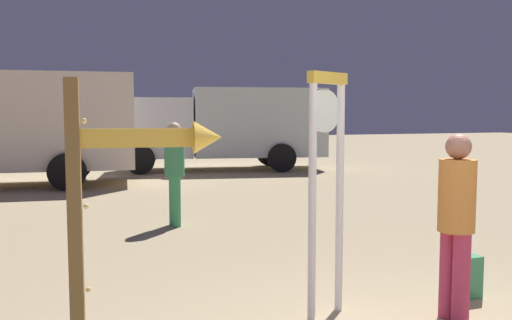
{
  "coord_description": "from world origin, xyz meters",
  "views": [
    {
      "loc": [
        -2.68,
        -2.67,
        1.8
      ],
      "look_at": [
        -0.18,
        4.02,
        1.2
      ],
      "focal_mm": 37.67,
      "sensor_mm": 36.0,
      "label": 1
    }
  ],
  "objects_px": {
    "arrow_sign": "(131,178)",
    "box_truck_near": "(233,125)",
    "backpack": "(464,277)",
    "person_distant": "(174,168)",
    "standing_clock": "(326,169)",
    "person_near_clock": "(456,217)"
  },
  "relations": [
    {
      "from": "person_near_clock",
      "to": "backpack",
      "type": "distance_m",
      "value": 0.98
    },
    {
      "from": "person_near_clock",
      "to": "backpack",
      "type": "xyz_separation_m",
      "value": [
        0.51,
        0.44,
        -0.71
      ]
    },
    {
      "from": "standing_clock",
      "to": "backpack",
      "type": "bearing_deg",
      "value": -2.81
    },
    {
      "from": "arrow_sign",
      "to": "person_near_clock",
      "type": "xyz_separation_m",
      "value": [
        2.72,
        -0.33,
        -0.42
      ]
    },
    {
      "from": "backpack",
      "to": "box_truck_near",
      "type": "relative_size",
      "value": 0.06
    },
    {
      "from": "person_near_clock",
      "to": "person_distant",
      "type": "xyz_separation_m",
      "value": [
        -1.45,
        4.85,
        0.03
      ]
    },
    {
      "from": "arrow_sign",
      "to": "backpack",
      "type": "height_order",
      "value": "arrow_sign"
    },
    {
      "from": "arrow_sign",
      "to": "box_truck_near",
      "type": "relative_size",
      "value": 0.31
    },
    {
      "from": "arrow_sign",
      "to": "box_truck_near",
      "type": "xyz_separation_m",
      "value": [
        4.98,
        12.86,
        0.15
      ]
    },
    {
      "from": "arrow_sign",
      "to": "person_near_clock",
      "type": "bearing_deg",
      "value": -6.84
    },
    {
      "from": "person_near_clock",
      "to": "standing_clock",
      "type": "bearing_deg",
      "value": 152.83
    },
    {
      "from": "backpack",
      "to": "person_distant",
      "type": "xyz_separation_m",
      "value": [
        -1.95,
        4.41,
        0.74
      ]
    },
    {
      "from": "backpack",
      "to": "person_distant",
      "type": "relative_size",
      "value": 0.25
    },
    {
      "from": "standing_clock",
      "to": "person_distant",
      "type": "height_order",
      "value": "standing_clock"
    },
    {
      "from": "standing_clock",
      "to": "arrow_sign",
      "type": "bearing_deg",
      "value": -173.8
    },
    {
      "from": "person_near_clock",
      "to": "box_truck_near",
      "type": "xyz_separation_m",
      "value": [
        2.26,
        13.19,
        0.56
      ]
    },
    {
      "from": "arrow_sign",
      "to": "person_distant",
      "type": "distance_m",
      "value": 4.71
    },
    {
      "from": "backpack",
      "to": "person_distant",
      "type": "height_order",
      "value": "person_distant"
    },
    {
      "from": "standing_clock",
      "to": "person_near_clock",
      "type": "xyz_separation_m",
      "value": [
        1.0,
        -0.51,
        -0.41
      ]
    },
    {
      "from": "arrow_sign",
      "to": "person_distant",
      "type": "relative_size",
      "value": 1.23
    },
    {
      "from": "box_truck_near",
      "to": "backpack",
      "type": "bearing_deg",
      "value": -97.86
    },
    {
      "from": "standing_clock",
      "to": "backpack",
      "type": "distance_m",
      "value": 1.88
    }
  ]
}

